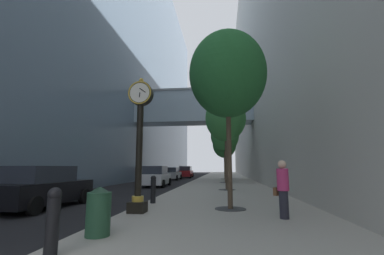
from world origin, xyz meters
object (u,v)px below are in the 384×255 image
(bollard_nearest, at_px, (53,220))
(street_tree_mid_far, at_px, (225,136))
(trash_bin, at_px, (99,210))
(car_silver_near, at_px, (172,174))
(street_tree_near, at_px, (227,74))
(street_tree_mid_near, at_px, (226,118))
(pedestrian_walking, at_px, (283,188))
(street_clock, at_px, (140,136))
(bollard_third, at_px, (153,189))
(car_red_trailing, at_px, (186,172))
(car_black_mid, at_px, (42,188))
(street_tree_far, at_px, (224,144))
(car_white_far, at_px, (156,177))

(bollard_nearest, xyz_separation_m, street_tree_mid_far, (3.12, 20.95, 3.90))
(trash_bin, xyz_separation_m, car_silver_near, (-3.77, 27.43, 0.09))
(street_tree_near, bearing_deg, bollard_nearest, -120.63)
(street_tree_mid_near, bearing_deg, car_silver_near, 113.29)
(street_tree_near, relative_size, street_tree_mid_far, 1.10)
(pedestrian_walking, height_order, car_silver_near, pedestrian_walking)
(street_clock, bearing_deg, bollard_third, 92.17)
(car_red_trailing, bearing_deg, pedestrian_walking, -76.85)
(street_clock, distance_m, car_black_mid, 4.92)
(street_tree_near, bearing_deg, pedestrian_walking, -46.19)
(street_tree_mid_near, height_order, street_tree_mid_far, street_tree_mid_near)
(street_tree_far, xyz_separation_m, car_red_trailing, (-5.89, 6.53, -3.61))
(street_tree_near, bearing_deg, car_white_far, 116.12)
(street_tree_near, xyz_separation_m, pedestrian_walking, (1.49, -1.56, -4.09))
(street_tree_far, distance_m, car_white_far, 13.48)
(street_tree_near, height_order, trash_bin, street_tree_near)
(pedestrian_walking, bearing_deg, bollard_third, 149.53)
(bollard_nearest, bearing_deg, street_tree_near, 59.37)
(street_tree_far, bearing_deg, car_black_mid, -107.65)
(street_tree_mid_near, distance_m, street_tree_mid_far, 7.84)
(trash_bin, relative_size, car_red_trailing, 0.23)
(bollard_third, height_order, car_silver_near, car_silver_near)
(bollard_nearest, height_order, street_tree_near, street_tree_near)
(bollard_nearest, bearing_deg, street_tree_mid_near, 76.60)
(bollard_third, distance_m, street_tree_near, 5.51)
(street_tree_near, bearing_deg, bollard_third, 159.61)
(street_tree_mid_near, bearing_deg, pedestrian_walking, -80.97)
(bollard_nearest, distance_m, pedestrian_walking, 5.94)
(trash_bin, height_order, pedestrian_walking, pedestrian_walking)
(street_tree_far, bearing_deg, trash_bin, -96.12)
(trash_bin, height_order, car_black_mid, car_black_mid)
(street_clock, xyz_separation_m, car_silver_near, (-3.68, 24.52, -1.89))
(street_clock, height_order, street_tree_mid_near, street_tree_mid_near)
(bollard_third, height_order, trash_bin, bollard_third)
(car_silver_near, height_order, car_white_far, car_white_far)
(street_clock, relative_size, car_silver_near, 1.11)
(bollard_third, xyz_separation_m, street_tree_far, (3.12, 22.35, 3.72))
(street_clock, distance_m, street_tree_mid_near, 9.68)
(street_tree_mid_far, bearing_deg, bollard_third, -102.15)
(street_tree_far, bearing_deg, car_silver_near, -179.46)
(trash_bin, distance_m, car_white_far, 16.16)
(street_tree_far, relative_size, pedestrian_walking, 3.61)
(street_tree_mid_far, xyz_separation_m, car_black_mid, (-7.41, -15.46, -3.82))
(bollard_third, height_order, street_tree_near, street_tree_near)
(street_tree_mid_near, height_order, car_black_mid, street_tree_mid_near)
(street_tree_near, bearing_deg, car_silver_near, 105.99)
(car_white_far, bearing_deg, trash_bin, -79.68)
(car_red_trailing, bearing_deg, bollard_third, -84.53)
(street_tree_mid_far, xyz_separation_m, car_red_trailing, (-5.89, 14.36, -3.79))
(street_clock, xyz_separation_m, car_white_far, (-2.80, 12.99, -1.84))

